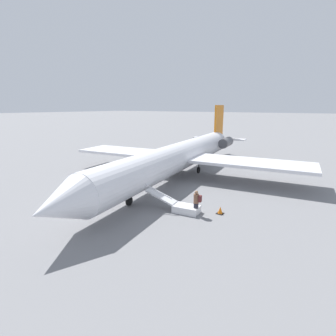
# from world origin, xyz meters

# --- Properties ---
(ground_plane) EXTENTS (600.00, 600.00, 0.00)m
(ground_plane) POSITION_xyz_m (0.00, 0.00, 0.00)
(ground_plane) COLOR slate
(airplane_main) EXTENTS (34.07, 26.06, 7.44)m
(airplane_main) POSITION_xyz_m (-1.03, -0.14, 2.22)
(airplane_main) COLOR silver
(airplane_main) RESTS_ON ground
(boarding_stairs) EXTENTS (1.55, 4.12, 1.80)m
(boarding_stairs) POSITION_xyz_m (7.57, 5.00, 0.39)
(boarding_stairs) COLOR silver
(boarding_stairs) RESTS_ON ground
(passenger) EXTENTS (0.37, 0.56, 1.74)m
(passenger) POSITION_xyz_m (7.49, 6.20, 1.00)
(passenger) COLOR #23232D
(passenger) RESTS_ON ground
(traffic_cone_near_stairs) EXTENTS (0.47, 0.47, 0.51)m
(traffic_cone_near_stairs) POSITION_xyz_m (6.38, 7.47, 0.23)
(traffic_cone_near_stairs) COLOR black
(traffic_cone_near_stairs) RESTS_ON ground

